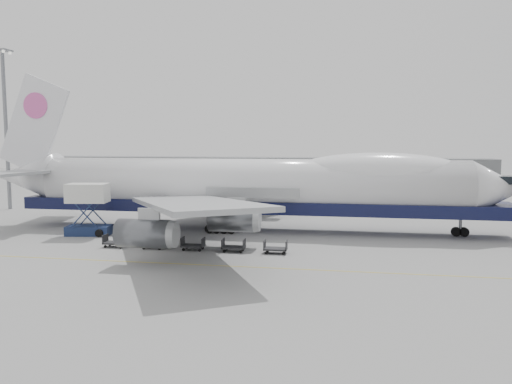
# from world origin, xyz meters

# --- Properties ---
(ground) EXTENTS (260.00, 260.00, 0.00)m
(ground) POSITION_xyz_m (0.00, 0.00, 0.00)
(ground) COLOR gray
(ground) RESTS_ON ground
(apron_line) EXTENTS (60.00, 0.15, 0.01)m
(apron_line) POSITION_xyz_m (0.00, -6.00, 0.01)
(apron_line) COLOR gold
(apron_line) RESTS_ON ground
(hangar) EXTENTS (110.00, 8.00, 7.00)m
(hangar) POSITION_xyz_m (-10.00, 70.00, 3.50)
(hangar) COLOR slate
(hangar) RESTS_ON ground
(floodlight_mast) EXTENTS (2.40, 2.40, 25.43)m
(floodlight_mast) POSITION_xyz_m (-42.00, 24.00, 14.27)
(floodlight_mast) COLOR slate
(floodlight_mast) RESTS_ON ground
(airliner) EXTENTS (67.00, 55.30, 19.98)m
(airliner) POSITION_xyz_m (0.64, 12.00, 5.62)
(airliner) COLOR white
(airliner) RESTS_ON ground
(catering_truck) EXTENTS (5.36, 4.06, 6.11)m
(catering_truck) POSITION_xyz_m (-18.14, 5.50, 3.44)
(catering_truck) COLOR #19274D
(catering_truck) RESTS_ON ground
(dolly_0) EXTENTS (2.30, 1.35, 1.30)m
(dolly_0) POSITION_xyz_m (-12.07, -0.29, 0.53)
(dolly_0) COLOR #2D2D30
(dolly_0) RESTS_ON ground
(dolly_1) EXTENTS (2.30, 1.35, 1.30)m
(dolly_1) POSITION_xyz_m (-7.82, -0.29, 0.53)
(dolly_1) COLOR #2D2D30
(dolly_1) RESTS_ON ground
(dolly_2) EXTENTS (2.30, 1.35, 1.30)m
(dolly_2) POSITION_xyz_m (-3.56, -0.29, 0.53)
(dolly_2) COLOR #2D2D30
(dolly_2) RESTS_ON ground
(dolly_3) EXTENTS (2.30, 1.35, 1.30)m
(dolly_3) POSITION_xyz_m (0.69, -0.29, 0.53)
(dolly_3) COLOR #2D2D30
(dolly_3) RESTS_ON ground
(dolly_4) EXTENTS (2.30, 1.35, 1.30)m
(dolly_4) POSITION_xyz_m (4.94, -0.29, 0.53)
(dolly_4) COLOR #2D2D30
(dolly_4) RESTS_ON ground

